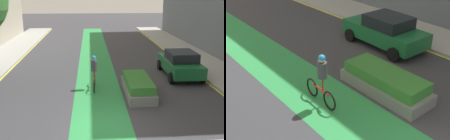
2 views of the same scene
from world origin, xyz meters
TOP-DOWN VIEW (x-y plane):
  - ground_plane at (0.00, 0.00)m, footprint 120.00×120.00m
  - bike_lane_paint at (-0.28, 0.00)m, footprint 2.40×60.00m
  - car_green_right_far at (4.82, 6.53)m, footprint 2.10×4.24m
  - cyclist_in_lane at (-0.47, 4.49)m, footprint 0.32×1.73m
  - median_planter at (1.72, 3.64)m, footprint 1.31×3.45m

SIDE VIEW (x-z plane):
  - ground_plane at x=0.00m, z-range 0.00..0.00m
  - bike_lane_paint at x=-0.28m, z-range 0.00..0.01m
  - median_planter at x=1.72m, z-range -0.02..0.83m
  - car_green_right_far at x=4.82m, z-range 0.02..1.59m
  - cyclist_in_lane at x=-0.47m, z-range 0.04..1.90m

